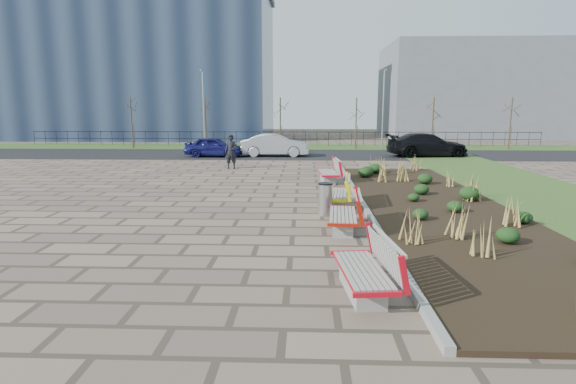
{
  "coord_description": "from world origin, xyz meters",
  "views": [
    {
      "loc": [
        1.97,
        -9.53,
        3.27
      ],
      "look_at": [
        1.5,
        3.0,
        0.9
      ],
      "focal_mm": 28.0,
      "sensor_mm": 36.0,
      "label": 1
    }
  ],
  "objects_px": {
    "bench_a": "(362,267)",
    "lamp_east": "(383,110)",
    "car_silver": "(275,145)",
    "car_black": "(427,145)",
    "bench_d": "(328,171)",
    "litter_bin": "(325,200)",
    "bench_c": "(336,192)",
    "pedestrian": "(231,152)",
    "car_blue": "(214,147)",
    "bench_b": "(343,213)",
    "lamp_west": "(204,110)"
  },
  "relations": [
    {
      "from": "litter_bin",
      "to": "bench_c",
      "type": "bearing_deg",
      "value": 71.68
    },
    {
      "from": "bench_c",
      "to": "litter_bin",
      "type": "bearing_deg",
      "value": -102.66
    },
    {
      "from": "litter_bin",
      "to": "car_black",
      "type": "height_order",
      "value": "car_black"
    },
    {
      "from": "car_blue",
      "to": "car_silver",
      "type": "height_order",
      "value": "car_silver"
    },
    {
      "from": "bench_a",
      "to": "lamp_east",
      "type": "xyz_separation_m",
      "value": [
        5.0,
        27.94,
        2.54
      ]
    },
    {
      "from": "bench_c",
      "to": "car_black",
      "type": "height_order",
      "value": "car_black"
    },
    {
      "from": "bench_d",
      "to": "litter_bin",
      "type": "relative_size",
      "value": 2.13
    },
    {
      "from": "car_black",
      "to": "bench_d",
      "type": "bearing_deg",
      "value": 139.13
    },
    {
      "from": "lamp_east",
      "to": "bench_a",
      "type": "bearing_deg",
      "value": -100.15
    },
    {
      "from": "pedestrian",
      "to": "lamp_east",
      "type": "xyz_separation_m",
      "value": [
        10.0,
        11.53,
        2.11
      ]
    },
    {
      "from": "bench_b",
      "to": "car_black",
      "type": "height_order",
      "value": "car_black"
    },
    {
      "from": "car_blue",
      "to": "bench_c",
      "type": "bearing_deg",
      "value": -153.27
    },
    {
      "from": "bench_b",
      "to": "lamp_east",
      "type": "xyz_separation_m",
      "value": [
        5.0,
        23.79,
        2.54
      ]
    },
    {
      "from": "bench_d",
      "to": "litter_bin",
      "type": "bearing_deg",
      "value": -97.98
    },
    {
      "from": "bench_c",
      "to": "pedestrian",
      "type": "distance_m",
      "value": 10.6
    },
    {
      "from": "bench_c",
      "to": "car_blue",
      "type": "bearing_deg",
      "value": 120.77
    },
    {
      "from": "bench_b",
      "to": "car_silver",
      "type": "bearing_deg",
      "value": 103.44
    },
    {
      "from": "bench_c",
      "to": "bench_d",
      "type": "distance_m",
      "value": 5.03
    },
    {
      "from": "car_blue",
      "to": "bench_a",
      "type": "bearing_deg",
      "value": -160.67
    },
    {
      "from": "litter_bin",
      "to": "car_blue",
      "type": "relative_size",
      "value": 0.26
    },
    {
      "from": "lamp_east",
      "to": "car_blue",
      "type": "bearing_deg",
      "value": -154.61
    },
    {
      "from": "car_silver",
      "to": "lamp_west",
      "type": "bearing_deg",
      "value": 48.61
    },
    {
      "from": "litter_bin",
      "to": "car_silver",
      "type": "bearing_deg",
      "value": 98.97
    },
    {
      "from": "bench_a",
      "to": "litter_bin",
      "type": "xyz_separation_m",
      "value": [
        -0.39,
        5.89,
        -0.01
      ]
    },
    {
      "from": "pedestrian",
      "to": "car_black",
      "type": "bearing_deg",
      "value": 31.89
    },
    {
      "from": "litter_bin",
      "to": "car_black",
      "type": "relative_size",
      "value": 0.19
    },
    {
      "from": "car_silver",
      "to": "lamp_west",
      "type": "xyz_separation_m",
      "value": [
        -5.96,
        5.27,
        2.27
      ]
    },
    {
      "from": "bench_a",
      "to": "car_silver",
      "type": "relative_size",
      "value": 0.46
    },
    {
      "from": "lamp_west",
      "to": "car_blue",
      "type": "bearing_deg",
      "value": -71.59
    },
    {
      "from": "bench_d",
      "to": "lamp_east",
      "type": "bearing_deg",
      "value": 68.13
    },
    {
      "from": "bench_a",
      "to": "bench_d",
      "type": "distance_m",
      "value": 12.1
    },
    {
      "from": "bench_d",
      "to": "lamp_east",
      "type": "xyz_separation_m",
      "value": [
        5.0,
        15.84,
        2.54
      ]
    },
    {
      "from": "lamp_west",
      "to": "lamp_east",
      "type": "distance_m",
      "value": 14.0
    },
    {
      "from": "car_silver",
      "to": "lamp_east",
      "type": "bearing_deg",
      "value": -56.62
    },
    {
      "from": "bench_c",
      "to": "car_silver",
      "type": "distance_m",
      "value": 15.89
    },
    {
      "from": "bench_d",
      "to": "pedestrian",
      "type": "distance_m",
      "value": 6.62
    },
    {
      "from": "litter_bin",
      "to": "car_black",
      "type": "xyz_separation_m",
      "value": [
        7.56,
        16.98,
        0.3
      ]
    },
    {
      "from": "bench_b",
      "to": "car_blue",
      "type": "xyz_separation_m",
      "value": [
        -7.09,
        18.05,
        0.18
      ]
    },
    {
      "from": "car_blue",
      "to": "car_silver",
      "type": "xyz_separation_m",
      "value": [
        4.05,
        0.46,
        0.09
      ]
    },
    {
      "from": "car_silver",
      "to": "bench_b",
      "type": "bearing_deg",
      "value": -170.54
    },
    {
      "from": "bench_a",
      "to": "litter_bin",
      "type": "distance_m",
      "value": 5.9
    },
    {
      "from": "bench_d",
      "to": "car_silver",
      "type": "bearing_deg",
      "value": 101.71
    },
    {
      "from": "bench_d",
      "to": "litter_bin",
      "type": "xyz_separation_m",
      "value": [
        -0.39,
        -6.21,
        -0.01
      ]
    },
    {
      "from": "bench_b",
      "to": "pedestrian",
      "type": "relative_size",
      "value": 1.13
    },
    {
      "from": "bench_d",
      "to": "pedestrian",
      "type": "height_order",
      "value": "pedestrian"
    },
    {
      "from": "bench_a",
      "to": "car_blue",
      "type": "xyz_separation_m",
      "value": [
        -7.09,
        22.2,
        0.18
      ]
    },
    {
      "from": "car_silver",
      "to": "car_black",
      "type": "bearing_deg",
      "value": -88.79
    },
    {
      "from": "litter_bin",
      "to": "lamp_west",
      "type": "distance_m",
      "value": 23.81
    },
    {
      "from": "litter_bin",
      "to": "bench_d",
      "type": "bearing_deg",
      "value": 86.37
    },
    {
      "from": "car_silver",
      "to": "car_black",
      "type": "relative_size",
      "value": 0.85
    }
  ]
}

